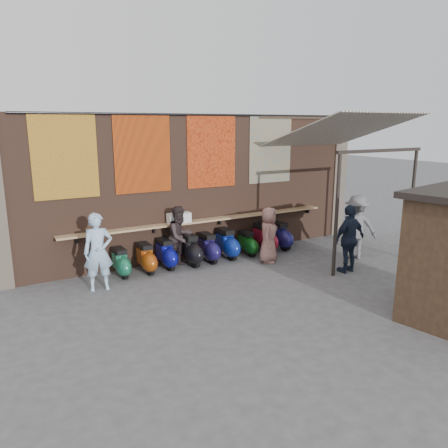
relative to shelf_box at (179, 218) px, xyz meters
name	(u,v)px	position (x,y,z in m)	size (l,w,h in m)	color
ground	(251,283)	(0.82, -2.30, -1.26)	(70.00, 70.00, 0.00)	#474749
brick_wall	(199,187)	(0.82, 0.40, 0.74)	(10.00, 0.40, 4.00)	brown
pier_right	(335,176)	(6.02, 0.40, 0.74)	(0.50, 0.50, 4.00)	#4C4238
eating_counter	(205,220)	(0.82, 0.03, -0.16)	(8.00, 0.32, 0.05)	#9E7A51
shelf_box	(179,218)	(0.00, 0.00, 0.00)	(0.62, 0.27, 0.27)	white
tapestry_redgold	(65,156)	(-2.78, 0.18, 1.74)	(1.50, 0.02, 2.00)	maroon
tapestry_sun	(143,154)	(-0.88, 0.18, 1.74)	(1.50, 0.02, 2.00)	#F8530E
tapestry_orange	(212,151)	(1.12, 0.18, 1.74)	(1.50, 0.02, 2.00)	#B64316
tapestry_multi	(270,149)	(3.12, 0.18, 1.74)	(1.50, 0.02, 2.00)	#246987
hang_rail	(202,115)	(0.82, 0.17, 2.72)	(0.06, 0.06, 9.50)	black
scooter_stool_0	(121,263)	(-1.74, -0.29, -0.90)	(0.34, 0.75, 0.71)	#1A6B4B
scooter_stool_1	(146,258)	(-1.08, -0.32, -0.88)	(0.36, 0.79, 0.75)	#943E0D
scooter_stool_2	(166,254)	(-0.51, -0.26, -0.87)	(0.37, 0.82, 0.78)	navy
scooter_stool_3	(190,250)	(0.16, -0.33, -0.84)	(0.40, 0.88, 0.84)	black
scooter_stool_4	(208,248)	(0.72, -0.31, -0.87)	(0.37, 0.83, 0.79)	#1A144C
scooter_stool_5	(227,244)	(1.33, -0.29, -0.84)	(0.40, 0.88, 0.84)	navy
scooter_stool_6	(247,243)	(2.00, -0.32, -0.91)	(0.33, 0.73, 0.70)	#0E4913
scooter_stool_7	(264,238)	(2.61, -0.31, -0.84)	(0.40, 0.89, 0.85)	maroon
scooter_stool_8	(280,236)	(3.21, -0.28, -0.85)	(0.39, 0.86, 0.82)	navy
diner_left	(98,252)	(-2.42, -0.90, -0.36)	(0.66, 0.43, 1.80)	#9BC1E2
diner_right	(180,237)	(-0.12, -0.32, -0.44)	(0.80, 0.62, 1.65)	#2B2223
shopper_navy	(349,239)	(3.44, -2.87, -0.38)	(1.03, 0.43, 1.76)	#162033
shopper_grey	(356,227)	(4.48, -2.10, -0.36)	(1.17, 0.67, 1.81)	slate
shopper_tan	(268,235)	(2.14, -1.17, -0.49)	(0.75, 0.49, 1.54)	#8F635B
stall_sign	(426,224)	(3.14, -5.17, 0.49)	(1.20, 0.04, 0.50)	gold
stall_shelf	(422,265)	(3.14, -5.17, -0.38)	(1.86, 0.10, 0.06)	#473321
awning_canvas	(339,131)	(4.32, -1.40, 2.29)	(3.20, 3.40, 0.03)	beige
awning_ledger	(303,117)	(4.32, 0.19, 2.69)	(3.30, 0.08, 0.12)	#33261C
awning_header	(381,151)	(4.32, -2.90, 1.82)	(3.00, 0.08, 0.08)	black
awning_post_left	(336,215)	(2.92, -2.90, 0.29)	(0.09, 0.09, 3.10)	black
awning_post_right	(411,205)	(5.72, -2.90, 0.29)	(0.09, 0.09, 3.10)	black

